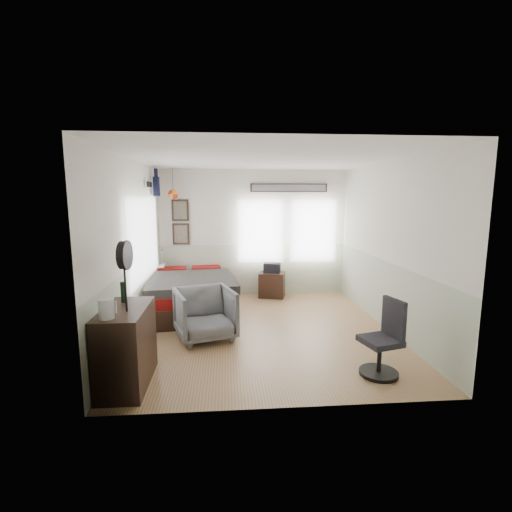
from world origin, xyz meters
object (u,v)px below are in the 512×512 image
object	(u,v)px
bed	(191,294)
nightstand	(272,285)
task_chair	(384,344)
armchair	(205,314)
dresser	(127,347)

from	to	relation	value
bed	nightstand	distance (m)	1.86
bed	task_chair	bearing A→B (deg)	-54.29
bed	armchair	size ratio (longest dim) A/B	2.71
dresser	armchair	distance (m)	1.56
armchair	task_chair	bearing A→B (deg)	-49.05
bed	dresser	bearing A→B (deg)	-107.01
armchair	nightstand	xyz separation A→B (m)	(1.30, 2.27, -0.12)
nightstand	task_chair	xyz separation A→B (m)	(0.90, -3.61, 0.11)
bed	armchair	distance (m)	1.44
nightstand	task_chair	size ratio (longest dim) A/B	0.57
armchair	task_chair	xyz separation A→B (m)	(2.20, -1.34, -0.01)
nightstand	dresser	bearing A→B (deg)	-105.99
bed	dresser	world-z (taller)	dresser
task_chair	bed	bearing A→B (deg)	117.89
bed	dresser	size ratio (longest dim) A/B	2.29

